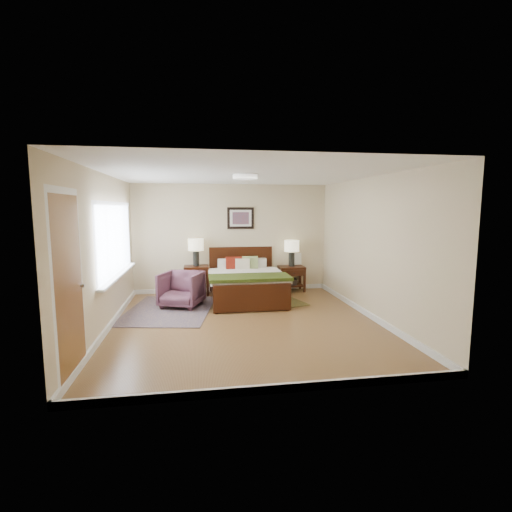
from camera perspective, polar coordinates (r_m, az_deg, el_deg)
name	(u,v)px	position (r m, az deg, el deg)	size (l,w,h in m)	color
floor	(246,322)	(6.46, -1.59, -10.18)	(5.00, 5.00, 0.00)	brown
back_wall	(232,238)	(8.68, -3.76, 2.72)	(4.50, 0.04, 2.50)	#C9B391
front_wall	(277,278)	(3.76, 3.30, -3.33)	(4.50, 0.04, 2.50)	#C9B391
left_wall	(104,253)	(6.32, -22.29, 0.47)	(0.04, 5.00, 2.50)	#C9B391
right_wall	(371,248)	(6.86, 17.35, 1.19)	(0.04, 5.00, 2.50)	#C9B391
ceiling	(245,174)	(6.19, -1.67, 12.47)	(4.50, 5.00, 0.02)	white
window	(117,241)	(6.98, -20.61, 2.19)	(0.11, 2.72, 1.32)	silver
door	(69,287)	(4.68, -26.82, -4.24)	(0.06, 1.00, 2.18)	silver
ceil_fixture	(245,176)	(6.19, -1.67, 12.15)	(0.44, 0.44, 0.08)	white
bed	(246,278)	(7.87, -1.57, -3.40)	(1.60, 1.92, 1.03)	#351508
wall_art	(241,218)	(8.64, -2.39, 5.84)	(0.62, 0.05, 0.50)	black
nightstand_left	(196,271)	(8.48, -9.16, -2.37)	(0.55, 0.49, 0.65)	#351508
nightstand_right	(292,276)	(8.79, 5.48, -3.07)	(0.59, 0.45, 0.59)	#351508
lamp_left	(196,247)	(8.43, -9.24, 1.38)	(0.34, 0.34, 0.61)	black
lamp_right	(292,248)	(8.71, 5.52, 1.20)	(0.34, 0.34, 0.61)	black
armchair	(181,289)	(7.52, -11.40, -5.04)	(0.75, 0.77, 0.70)	#5A3141
rug_persian	(170,310)	(7.39, -13.16, -8.07)	(1.54, 2.17, 0.01)	#0C1340
rug_navy	(282,301)	(7.89, 3.98, -6.92)	(0.72, 1.08, 0.01)	black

